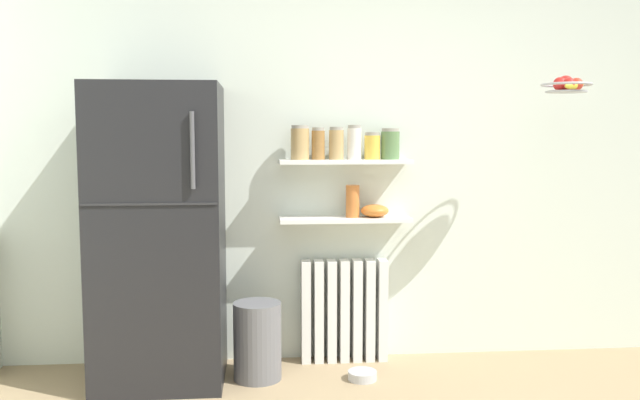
{
  "coord_description": "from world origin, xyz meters",
  "views": [
    {
      "loc": [
        -0.6,
        -2.13,
        1.43
      ],
      "look_at": [
        -0.28,
        1.6,
        1.05
      ],
      "focal_mm": 37.38,
      "sensor_mm": 36.0,
      "label": 1
    }
  ],
  "objects_px": {
    "storage_jar_5": "(390,144)",
    "shelf_bowl": "(375,211)",
    "trash_bin": "(257,341)",
    "vase": "(353,201)",
    "storage_jar_2": "(336,143)",
    "storage_jar_0": "(300,143)",
    "refrigerator": "(159,235)",
    "radiator": "(344,311)",
    "pet_food_bowl": "(362,375)",
    "storage_jar_4": "(372,146)",
    "hanging_fruit_basket": "(567,85)",
    "storage_jar_3": "(354,142)",
    "storage_jar_1": "(318,144)"
  },
  "relations": [
    {
      "from": "storage_jar_0",
      "to": "trash_bin",
      "type": "distance_m",
      "value": 1.2
    },
    {
      "from": "storage_jar_3",
      "to": "storage_jar_4",
      "type": "distance_m",
      "value": 0.11
    },
    {
      "from": "refrigerator",
      "to": "storage_jar_3",
      "type": "xyz_separation_m",
      "value": [
        1.15,
        0.2,
        0.52
      ]
    },
    {
      "from": "storage_jar_3",
      "to": "storage_jar_5",
      "type": "height_order",
      "value": "storage_jar_3"
    },
    {
      "from": "storage_jar_1",
      "to": "shelf_bowl",
      "type": "xyz_separation_m",
      "value": [
        0.35,
        -0.0,
        -0.41
      ]
    },
    {
      "from": "storage_jar_3",
      "to": "radiator",
      "type": "bearing_deg",
      "value": 151.45
    },
    {
      "from": "vase",
      "to": "shelf_bowl",
      "type": "bearing_deg",
      "value": 0.0
    },
    {
      "from": "storage_jar_1",
      "to": "hanging_fruit_basket",
      "type": "xyz_separation_m",
      "value": [
        1.4,
        -0.32,
        0.34
      ]
    },
    {
      "from": "storage_jar_3",
      "to": "pet_food_bowl",
      "type": "distance_m",
      "value": 1.38
    },
    {
      "from": "hanging_fruit_basket",
      "to": "pet_food_bowl",
      "type": "bearing_deg",
      "value": 179.45
    },
    {
      "from": "refrigerator",
      "to": "radiator",
      "type": "xyz_separation_m",
      "value": [
        1.09,
        0.23,
        -0.53
      ]
    },
    {
      "from": "pet_food_bowl",
      "to": "storage_jar_5",
      "type": "bearing_deg",
      "value": 55.81
    },
    {
      "from": "storage_jar_0",
      "to": "vase",
      "type": "height_order",
      "value": "storage_jar_0"
    },
    {
      "from": "radiator",
      "to": "storage_jar_4",
      "type": "relative_size",
      "value": 3.86
    },
    {
      "from": "storage_jar_5",
      "to": "shelf_bowl",
      "type": "height_order",
      "value": "storage_jar_5"
    },
    {
      "from": "storage_jar_1",
      "to": "storage_jar_2",
      "type": "distance_m",
      "value": 0.11
    },
    {
      "from": "storage_jar_0",
      "to": "vase",
      "type": "bearing_deg",
      "value": 0.0
    },
    {
      "from": "storage_jar_2",
      "to": "storage_jar_0",
      "type": "bearing_deg",
      "value": 180.0
    },
    {
      "from": "storage_jar_5",
      "to": "storage_jar_3",
      "type": "bearing_deg",
      "value": -180.0
    },
    {
      "from": "storage_jar_1",
      "to": "storage_jar_3",
      "type": "height_order",
      "value": "storage_jar_3"
    },
    {
      "from": "storage_jar_4",
      "to": "pet_food_bowl",
      "type": "xyz_separation_m",
      "value": [
        -0.1,
        -0.31,
        -1.32
      ]
    },
    {
      "from": "storage_jar_1",
      "to": "shelf_bowl",
      "type": "relative_size",
      "value": 1.13
    },
    {
      "from": "storage_jar_1",
      "to": "hanging_fruit_basket",
      "type": "height_order",
      "value": "hanging_fruit_basket"
    },
    {
      "from": "vase",
      "to": "pet_food_bowl",
      "type": "xyz_separation_m",
      "value": [
        0.02,
        -0.31,
        -0.99
      ]
    },
    {
      "from": "refrigerator",
      "to": "vase",
      "type": "xyz_separation_m",
      "value": [
        1.14,
        0.2,
        0.16
      ]
    },
    {
      "from": "refrigerator",
      "to": "storage_jar_5",
      "type": "xyz_separation_m",
      "value": [
        1.37,
        0.2,
        0.51
      ]
    },
    {
      "from": "refrigerator",
      "to": "hanging_fruit_basket",
      "type": "xyz_separation_m",
      "value": [
        2.32,
        -0.12,
        0.85
      ]
    },
    {
      "from": "shelf_bowl",
      "to": "hanging_fruit_basket",
      "type": "xyz_separation_m",
      "value": [
        1.05,
        -0.32,
        0.75
      ]
    },
    {
      "from": "radiator",
      "to": "storage_jar_3",
      "type": "height_order",
      "value": "storage_jar_3"
    },
    {
      "from": "shelf_bowl",
      "to": "hanging_fruit_basket",
      "type": "distance_m",
      "value": 1.33
    },
    {
      "from": "refrigerator",
      "to": "shelf_bowl",
      "type": "bearing_deg",
      "value": 8.92
    },
    {
      "from": "storage_jar_1",
      "to": "shelf_bowl",
      "type": "height_order",
      "value": "storage_jar_1"
    },
    {
      "from": "storage_jar_0",
      "to": "pet_food_bowl",
      "type": "bearing_deg",
      "value": -42.12
    },
    {
      "from": "trash_bin",
      "to": "vase",
      "type": "bearing_deg",
      "value": 22.34
    },
    {
      "from": "refrigerator",
      "to": "radiator",
      "type": "distance_m",
      "value": 1.24
    },
    {
      "from": "storage_jar_2",
      "to": "hanging_fruit_basket",
      "type": "xyz_separation_m",
      "value": [
        1.29,
        -0.32,
        0.33
      ]
    },
    {
      "from": "storage_jar_4",
      "to": "hanging_fruit_basket",
      "type": "xyz_separation_m",
      "value": [
        1.07,
        -0.32,
        0.35
      ]
    },
    {
      "from": "radiator",
      "to": "trash_bin",
      "type": "xyz_separation_m",
      "value": [
        -0.54,
        -0.27,
        -0.09
      ]
    },
    {
      "from": "storage_jar_4",
      "to": "hanging_fruit_basket",
      "type": "bearing_deg",
      "value": -16.69
    },
    {
      "from": "storage_jar_4",
      "to": "pet_food_bowl",
      "type": "height_order",
      "value": "storage_jar_4"
    },
    {
      "from": "refrigerator",
      "to": "vase",
      "type": "distance_m",
      "value": 1.17
    },
    {
      "from": "storage_jar_2",
      "to": "pet_food_bowl",
      "type": "height_order",
      "value": "storage_jar_2"
    },
    {
      "from": "storage_jar_3",
      "to": "shelf_bowl",
      "type": "xyz_separation_m",
      "value": [
        0.13,
        -0.0,
        -0.42
      ]
    },
    {
      "from": "radiator",
      "to": "storage_jar_2",
      "type": "relative_size",
      "value": 3.24
    },
    {
      "from": "vase",
      "to": "pet_food_bowl",
      "type": "height_order",
      "value": "vase"
    },
    {
      "from": "storage_jar_2",
      "to": "vase",
      "type": "relative_size",
      "value": 1.0
    },
    {
      "from": "storage_jar_3",
      "to": "hanging_fruit_basket",
      "type": "distance_m",
      "value": 1.26
    },
    {
      "from": "storage_jar_0",
      "to": "storage_jar_1",
      "type": "height_order",
      "value": "storage_jar_0"
    },
    {
      "from": "radiator",
      "to": "storage_jar_1",
      "type": "xyz_separation_m",
      "value": [
        -0.17,
        -0.03,
        1.04
      ]
    },
    {
      "from": "storage_jar_0",
      "to": "hanging_fruit_basket",
      "type": "xyz_separation_m",
      "value": [
        1.51,
        -0.32,
        0.33
      ]
    }
  ]
}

